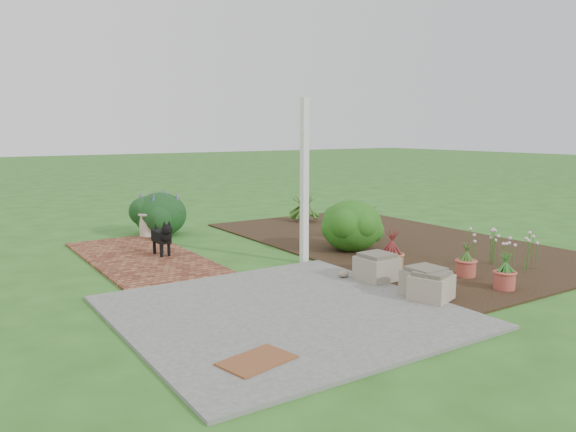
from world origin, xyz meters
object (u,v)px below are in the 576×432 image
stone_trough_near (425,283)px  cream_ceramic_urn (148,225)px  evergreen_shrub (352,224)px  black_dog (162,236)px

stone_trough_near → cream_ceramic_urn: cream_ceramic_urn is taller
cream_ceramic_urn → evergreen_shrub: 3.92m
black_dog → evergreen_shrub: (2.83, -1.28, 0.10)m
stone_trough_near → cream_ceramic_urn: (-1.50, 5.60, 0.06)m
stone_trough_near → black_dog: size_ratio=0.73×
black_dog → evergreen_shrub: evergreen_shrub is taller
black_dog → cream_ceramic_urn: 1.82m
stone_trough_near → evergreen_shrub: size_ratio=0.45×
evergreen_shrub → cream_ceramic_urn: bearing=128.8°
stone_trough_near → cream_ceramic_urn: 5.80m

